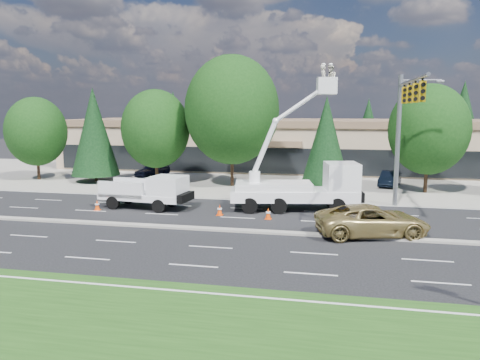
% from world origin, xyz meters
% --- Properties ---
extents(ground, '(140.00, 140.00, 0.00)m').
position_xyz_m(ground, '(0.00, 0.00, 0.00)').
color(ground, black).
rests_on(ground, ground).
extents(concrete_apron, '(140.00, 22.00, 0.01)m').
position_xyz_m(concrete_apron, '(0.00, 20.00, 0.01)').
color(concrete_apron, gray).
rests_on(concrete_apron, ground).
extents(grass_verge, '(140.00, 10.00, 0.01)m').
position_xyz_m(grass_verge, '(0.00, -13.00, 0.01)').
color(grass_verge, '#1D4413').
rests_on(grass_verge, ground).
extents(road_median, '(120.00, 0.55, 0.12)m').
position_xyz_m(road_median, '(0.00, 0.00, 0.06)').
color(road_median, gray).
rests_on(road_median, ground).
extents(strip_mall, '(50.40, 15.40, 5.50)m').
position_xyz_m(strip_mall, '(0.00, 29.97, 2.83)').
color(strip_mall, tan).
rests_on(strip_mall, ground).
extents(tree_front_a, '(5.65, 5.65, 7.84)m').
position_xyz_m(tree_front_a, '(-22.00, 15.00, 4.59)').
color(tree_front_a, '#332114').
rests_on(tree_front_a, ground).
extents(tree_front_b, '(4.39, 4.39, 8.65)m').
position_xyz_m(tree_front_b, '(-16.00, 15.00, 4.64)').
color(tree_front_b, '#332114').
rests_on(tree_front_b, ground).
extents(tree_front_c, '(6.09, 6.09, 8.45)m').
position_xyz_m(tree_front_c, '(-10.00, 15.00, 4.95)').
color(tree_front_c, '#332114').
rests_on(tree_front_c, ground).
extents(tree_front_d, '(8.14, 8.14, 11.29)m').
position_xyz_m(tree_front_d, '(-3.00, 15.00, 6.61)').
color(tree_front_d, '#332114').
rests_on(tree_front_d, ground).
extents(tree_front_e, '(3.94, 3.94, 7.77)m').
position_xyz_m(tree_front_e, '(5.00, 15.00, 4.17)').
color(tree_front_e, '#332114').
rests_on(tree_front_e, ground).
extents(tree_front_f, '(6.27, 6.27, 8.70)m').
position_xyz_m(tree_front_f, '(13.00, 15.00, 5.09)').
color(tree_front_f, '#332114').
rests_on(tree_front_f, ground).
extents(tree_back_a, '(4.71, 4.71, 9.28)m').
position_xyz_m(tree_back_a, '(-18.00, 42.00, 4.98)').
color(tree_back_a, '#332114').
rests_on(tree_back_a, ground).
extents(tree_back_b, '(6.08, 6.08, 11.99)m').
position_xyz_m(tree_back_b, '(-4.00, 42.00, 6.43)').
color(tree_back_b, '#332114').
rests_on(tree_back_b, ground).
extents(tree_back_c, '(4.12, 4.12, 8.13)m').
position_xyz_m(tree_back_c, '(10.00, 42.00, 4.36)').
color(tree_back_c, '#332114').
rests_on(tree_back_c, ground).
extents(tree_back_d, '(5.25, 5.25, 10.36)m').
position_xyz_m(tree_back_d, '(22.00, 42.00, 5.56)').
color(tree_back_d, '#332114').
rests_on(tree_back_d, ground).
extents(signal_mast, '(2.76, 10.16, 9.00)m').
position_xyz_m(signal_mast, '(10.03, 7.04, 6.06)').
color(signal_mast, gray).
rests_on(signal_mast, ground).
extents(utility_pickup, '(6.11, 2.84, 2.26)m').
position_xyz_m(utility_pickup, '(-6.46, 4.74, 0.93)').
color(utility_pickup, white).
rests_on(utility_pickup, ground).
extents(bucket_truck, '(8.67, 3.99, 9.59)m').
position_xyz_m(bucket_truck, '(3.88, 6.33, 2.01)').
color(bucket_truck, white).
rests_on(bucket_truck, ground).
extents(traffic_cone_a, '(0.40, 0.40, 0.70)m').
position_xyz_m(traffic_cone_a, '(-9.63, 3.45, 0.34)').
color(traffic_cone_a, '#F14307').
rests_on(traffic_cone_a, ground).
extents(traffic_cone_b, '(0.40, 0.40, 0.70)m').
position_xyz_m(traffic_cone_b, '(-1.28, 3.68, 0.34)').
color(traffic_cone_b, '#F14307').
rests_on(traffic_cone_b, ground).
extents(traffic_cone_c, '(0.40, 0.40, 0.70)m').
position_xyz_m(traffic_cone_c, '(1.90, 3.27, 0.34)').
color(traffic_cone_c, '#F14307').
rests_on(traffic_cone_c, ground).
extents(traffic_cone_d, '(0.40, 0.40, 0.70)m').
position_xyz_m(traffic_cone_d, '(8.65, 3.37, 0.34)').
color(traffic_cone_d, '#F14307').
rests_on(traffic_cone_d, ground).
extents(traffic_cone_e, '(0.40, 0.40, 0.70)m').
position_xyz_m(traffic_cone_e, '(9.89, 3.95, 0.34)').
color(traffic_cone_e, '#F14307').
rests_on(traffic_cone_e, ground).
extents(minivan, '(6.45, 4.23, 1.65)m').
position_xyz_m(minivan, '(7.85, 0.60, 0.82)').
color(minivan, '#A68F50').
rests_on(minivan, ground).
extents(parked_car_west, '(2.88, 4.34, 1.37)m').
position_xyz_m(parked_car_west, '(-12.06, 19.00, 0.69)').
color(parked_car_west, black).
rests_on(parked_car_west, ground).
extents(parked_car_east, '(2.41, 4.29, 1.34)m').
position_xyz_m(parked_car_east, '(10.53, 17.77, 0.67)').
color(parked_car_east, black).
rests_on(parked_car_east, ground).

